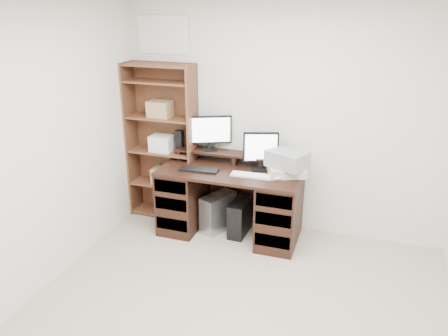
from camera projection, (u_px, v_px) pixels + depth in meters
The scene contains 14 objects.
room at pixel (222, 193), 2.85m from camera, with size 3.54×4.04×2.54m.
desk at pixel (230, 201), 4.75m from camera, with size 1.50×0.70×0.75m.
riser_shelf at pixel (236, 156), 4.77m from camera, with size 1.40×0.22×0.12m.
monitor_wide at pixel (210, 131), 4.80m from camera, with size 0.45×0.23×0.38m.
monitor_small at pixel (261, 149), 4.56m from camera, with size 0.36×0.18×0.41m.
speaker at pixel (179, 139), 4.93m from camera, with size 0.08×0.08×0.19m, color black.
keyboard_black at pixel (199, 170), 4.59m from camera, with size 0.41×0.14×0.02m, color black.
keyboard_white at pixel (251, 175), 4.44m from camera, with size 0.42×0.13×0.02m, color white.
mouse at pixel (277, 178), 4.36m from camera, with size 0.10×0.07×0.04m, color white.
printer at pixel (287, 171), 4.47m from camera, with size 0.36×0.27×0.09m, color beige.
basket at pixel (287, 159), 4.42m from camera, with size 0.39×0.28×0.17m, color gray.
tower_silver at pixel (218, 212), 4.88m from camera, with size 0.19×0.42×0.42m, color #ADAFB3.
tower_black at pixel (240, 217), 4.80m from camera, with size 0.18×0.40×0.39m.
bookshelf at pixel (163, 141), 5.01m from camera, with size 0.80×0.30×1.80m.
Camera 1 is at (0.84, -2.46, 2.43)m, focal length 35.00 mm.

